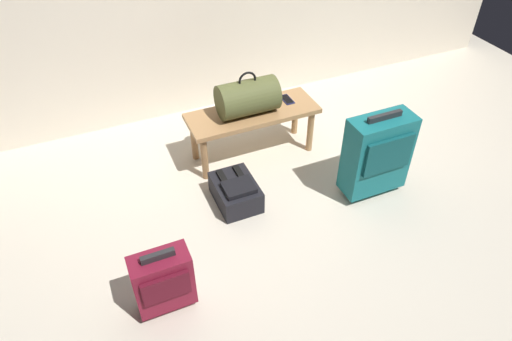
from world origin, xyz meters
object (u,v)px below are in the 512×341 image
(suitcase_upright_teal, at_px, (377,154))
(suitcase_small_burgundy, at_px, (163,281))
(cell_phone, at_px, (287,99))
(bench, at_px, (253,118))
(duffel_bag_olive, at_px, (248,97))
(backpack_dark, at_px, (236,192))

(suitcase_upright_teal, xyz_separation_m, suitcase_small_burgundy, (-1.61, -0.36, -0.10))
(suitcase_upright_teal, bearing_deg, cell_phone, 111.05)
(cell_phone, xyz_separation_m, suitcase_small_burgundy, (-1.31, -1.15, -0.17))
(bench, xyz_separation_m, duffel_bag_olive, (-0.04, 0.00, 0.19))
(duffel_bag_olive, bearing_deg, cell_phone, 7.03)
(backpack_dark, bearing_deg, cell_phone, 38.49)
(duffel_bag_olive, bearing_deg, suitcase_small_burgundy, -130.87)
(bench, height_order, duffel_bag_olive, duffel_bag_olive)
(bench, xyz_separation_m, cell_phone, (0.31, 0.04, 0.07))
(bench, relative_size, suitcase_small_burgundy, 2.17)
(bench, relative_size, cell_phone, 6.94)
(suitcase_small_burgundy, bearing_deg, duffel_bag_olive, 49.13)
(bench, relative_size, duffel_bag_olive, 2.27)
(duffel_bag_olive, xyz_separation_m, backpack_dark, (-0.29, -0.46, -0.44))
(bench, distance_m, suitcase_upright_teal, 0.97)
(cell_phone, bearing_deg, suitcase_small_burgundy, -138.61)
(suitcase_small_burgundy, bearing_deg, backpack_dark, 43.91)
(duffel_bag_olive, xyz_separation_m, suitcase_upright_teal, (0.65, -0.75, -0.19))
(bench, height_order, cell_phone, cell_phone)
(duffel_bag_olive, distance_m, cell_phone, 0.37)
(duffel_bag_olive, bearing_deg, suitcase_upright_teal, -48.89)
(duffel_bag_olive, height_order, cell_phone, duffel_bag_olive)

